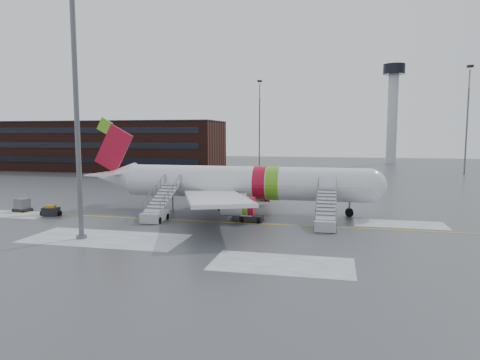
% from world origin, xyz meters
% --- Properties ---
extents(ground, '(260.00, 260.00, 0.00)m').
position_xyz_m(ground, '(0.00, 0.00, 0.00)').
color(ground, '#494C4F').
rests_on(ground, ground).
extents(airliner, '(35.03, 32.97, 11.18)m').
position_xyz_m(airliner, '(2.17, 5.14, 3.42)').
color(airliner, silver).
rests_on(airliner, ground).
extents(airstair_fwd, '(2.05, 7.70, 3.48)m').
position_xyz_m(airstair_fwd, '(12.70, -1.40, 1.06)').
color(airstair_fwd, '#A1A4A8').
rests_on(airstair_fwd, ground).
extents(airstair_aft, '(2.05, 7.70, 3.48)m').
position_xyz_m(airstair_aft, '(-4.82, -1.40, 1.06)').
color(airstair_aft, '#A6A8AD').
rests_on(airstair_aft, ground).
extents(pushback_tug, '(2.40, 1.80, 1.37)m').
position_xyz_m(pushback_tug, '(4.94, -0.21, 0.61)').
color(pushback_tug, black).
rests_on(pushback_tug, ground).
extents(uld_container, '(2.07, 1.65, 1.54)m').
position_xyz_m(uld_container, '(-22.53, -0.16, 0.72)').
color(uld_container, black).
rests_on(uld_container, ground).
extents(baggage_tractor, '(2.38, 1.45, 1.19)m').
position_xyz_m(baggage_tractor, '(-17.54, -1.73, 0.50)').
color(baggage_tractor, black).
rests_on(baggage_tractor, ground).
extents(light_mast_near, '(1.20, 1.20, 25.94)m').
position_xyz_m(light_mast_near, '(-8.09, -10.39, 13.40)').
color(light_mast_near, '#595B60').
rests_on(light_mast_near, ground).
extents(terminal_building, '(62.00, 16.11, 12.30)m').
position_xyz_m(terminal_building, '(-45.00, 54.98, 6.20)').
color(terminal_building, '#3F1E16').
rests_on(terminal_building, ground).
extents(control_tower, '(6.40, 6.40, 30.00)m').
position_xyz_m(control_tower, '(30.00, 95.00, 18.75)').
color(control_tower, '#B2B5BA').
rests_on(control_tower, ground).
extents(light_mast_far_ne, '(1.20, 1.20, 24.25)m').
position_xyz_m(light_mast_far_ne, '(42.00, 62.00, 13.84)').
color(light_mast_far_ne, '#595B60').
rests_on(light_mast_far_ne, ground).
extents(light_mast_far_n, '(1.20, 1.20, 24.25)m').
position_xyz_m(light_mast_far_n, '(-8.00, 78.00, 13.84)').
color(light_mast_far_n, '#595B60').
rests_on(light_mast_far_n, ground).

